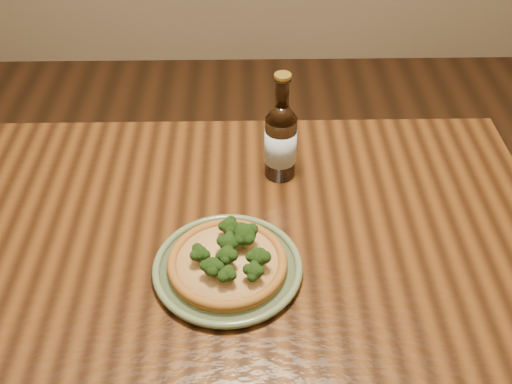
{
  "coord_description": "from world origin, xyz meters",
  "views": [
    {
      "loc": [
        0.2,
        -0.67,
        1.58
      ],
      "look_at": [
        0.21,
        0.2,
        0.82
      ],
      "focal_mm": 42.0,
      "sensor_mm": 36.0,
      "label": 1
    }
  ],
  "objects_px": {
    "pizza": "(228,261)",
    "beer_bottle": "(281,140)",
    "table": "(149,289)",
    "plate": "(228,268)"
  },
  "relations": [
    {
      "from": "plate",
      "to": "beer_bottle",
      "type": "relative_size",
      "value": 1.11
    },
    {
      "from": "plate",
      "to": "pizza",
      "type": "relative_size",
      "value": 1.26
    },
    {
      "from": "table",
      "to": "plate",
      "type": "relative_size",
      "value": 5.83
    },
    {
      "from": "table",
      "to": "beer_bottle",
      "type": "bearing_deg",
      "value": 42.06
    },
    {
      "from": "plate",
      "to": "table",
      "type": "bearing_deg",
      "value": 166.1
    },
    {
      "from": "table",
      "to": "plate",
      "type": "height_order",
      "value": "plate"
    },
    {
      "from": "table",
      "to": "plate",
      "type": "xyz_separation_m",
      "value": [
        0.16,
        -0.04,
        0.1
      ]
    },
    {
      "from": "pizza",
      "to": "beer_bottle",
      "type": "distance_m",
      "value": 0.31
    },
    {
      "from": "beer_bottle",
      "to": "plate",
      "type": "bearing_deg",
      "value": -123.95
    },
    {
      "from": "table",
      "to": "plate",
      "type": "bearing_deg",
      "value": -13.9
    }
  ]
}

